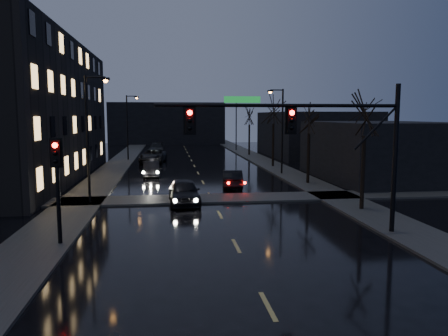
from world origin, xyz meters
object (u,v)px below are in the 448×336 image
object	(u,v)px
oncoming_car_c	(153,156)
lead_car	(232,179)
oncoming_car_d	(157,148)
oncoming_car_a	(184,192)
oncoming_car_b	(151,169)

from	to	relation	value
oncoming_car_c	lead_car	world-z (taller)	oncoming_car_c
oncoming_car_c	oncoming_car_d	world-z (taller)	oncoming_car_c
oncoming_car_c	oncoming_car_a	bearing A→B (deg)	-76.06
oncoming_car_b	oncoming_car_c	xyz separation A→B (m)	(-0.25, 11.92, 0.12)
oncoming_car_d	oncoming_car_b	bearing A→B (deg)	-89.39
oncoming_car_a	oncoming_car_d	size ratio (longest dim) A/B	0.86
oncoming_car_b	oncoming_car_c	world-z (taller)	oncoming_car_c
lead_car	oncoming_car_c	bearing A→B (deg)	-64.62
oncoming_car_b	oncoming_car_c	bearing A→B (deg)	89.28
oncoming_car_a	oncoming_car_d	world-z (taller)	oncoming_car_a
oncoming_car_b	lead_car	distance (m)	9.68
oncoming_car_a	oncoming_car_c	xyz separation A→B (m)	(-2.77, 24.99, 0.01)
oncoming_car_d	oncoming_car_c	bearing A→B (deg)	-90.38
oncoming_car_a	oncoming_car_b	bearing A→B (deg)	99.52
oncoming_car_a	oncoming_car_d	distance (m)	37.17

